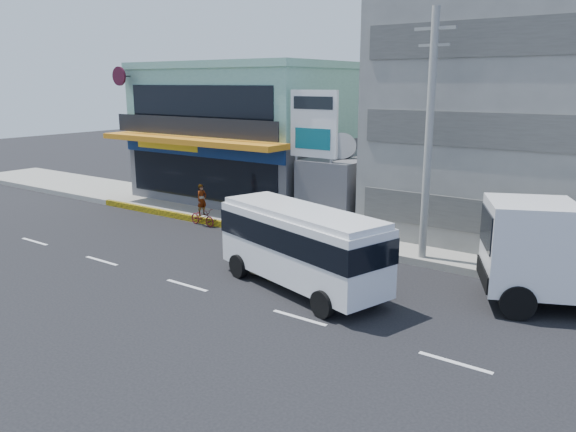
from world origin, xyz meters
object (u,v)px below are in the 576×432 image
Objects in this scene: motorcycle_rider at (202,212)px; sedan at (305,259)px; satellite_dish at (341,157)px; billboard at (314,132)px; utility_pole_near at (429,138)px; shop_building at (254,136)px; minibus at (301,242)px.

sedan is at bearing -21.88° from motorcycle_rider.
billboard reaches higher than satellite_dish.
billboard is at bearing 164.52° from utility_pole_near.
shop_building is at bearing 159.79° from satellite_dish.
satellite_dish is 0.20× the size of minibus.
billboard reaches higher than motorcycle_rider.
shop_building is 16.66m from minibus.
shop_building is 2.94× the size of sedan.
utility_pole_near is (6.00, -3.60, 1.57)m from satellite_dish.
shop_building is at bearing 107.39° from motorcycle_rider.
sedan is (3.50, -5.92, -4.21)m from billboard.
billboard is at bearing -32.32° from shop_building.
minibus is 3.41× the size of motorcycle_rider.
billboard is at bearing 6.61° from sedan.
satellite_dish is 0.15× the size of utility_pole_near.
motorcycle_rider is (-5.26, -2.40, -4.21)m from billboard.
shop_building reaches higher than satellite_dish.
minibus is at bearing -45.50° from shop_building.
shop_building is 8.54m from satellite_dish.
motorcycle_rider is at bearing 153.62° from minibus.
shop_building reaches higher than sedan.
sedan is 1.95× the size of motorcycle_rider.
billboard is (7.50, -4.75, 0.93)m from shop_building.
sedan is at bearing 117.26° from minibus.
utility_pole_near reaches higher than satellite_dish.
utility_pole_near reaches higher than billboard.
satellite_dish is 2.31m from billboard.
shop_building reaches higher than motorcycle_rider.
minibus is (3.57, -8.83, -1.82)m from satellite_dish.
shop_building is 8.18m from motorcycle_rider.
motorcycle_rider is at bearing -177.08° from utility_pole_near.
billboard is 0.69× the size of utility_pole_near.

